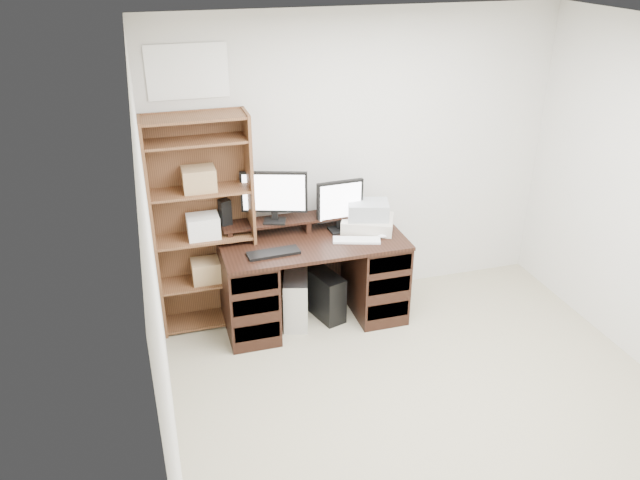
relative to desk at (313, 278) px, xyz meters
name	(u,v)px	position (x,y,z in m)	size (l,w,h in m)	color
room	(474,272)	(0.50, -1.64, 0.86)	(3.54, 4.04, 2.54)	tan
desk	(313,278)	(0.00, 0.00, 0.00)	(1.50, 0.70, 0.75)	black
riser_shelf	(306,219)	(0.00, 0.21, 0.45)	(1.40, 0.22, 0.12)	black
monitor_wide	(274,194)	(-0.27, 0.19, 0.72)	(0.52, 0.21, 0.43)	black
monitor_small	(340,204)	(0.27, 0.12, 0.60)	(0.40, 0.16, 0.43)	black
speaker	(225,212)	(-0.66, 0.25, 0.59)	(0.08, 0.08, 0.21)	black
keyboard_black	(273,253)	(-0.36, -0.16, 0.37)	(0.41, 0.14, 0.02)	black
keyboard_white	(357,240)	(0.34, -0.12, 0.37)	(0.38, 0.12, 0.02)	white
mouse	(383,236)	(0.57, -0.12, 0.38)	(0.09, 0.06, 0.04)	silver
printer	(368,223)	(0.50, 0.07, 0.41)	(0.42, 0.31, 0.10)	beige
basket	(368,210)	(0.50, 0.07, 0.54)	(0.33, 0.24, 0.14)	#9AA0A4
tower_silver	(296,298)	(-0.15, 0.01, -0.17)	(0.20, 0.45, 0.45)	silver
tower_black	(325,295)	(0.11, 0.01, -0.18)	(0.29, 0.44, 0.41)	black
bookshelf	(203,223)	(-0.85, 0.21, 0.53)	(0.80, 0.30, 1.80)	brown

